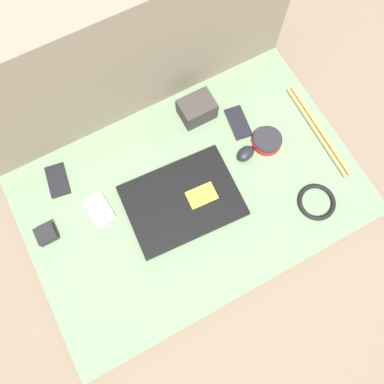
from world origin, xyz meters
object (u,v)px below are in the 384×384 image
at_px(computer_mouse, 246,154).
at_px(phone_small, 238,123).
at_px(speaker_puck, 267,141).
at_px(camera_pouch, 197,109).
at_px(laptop, 182,201).
at_px(phone_black, 99,209).
at_px(charger_brick, 46,234).
at_px(phone_silver, 58,180).

relative_size(computer_mouse, phone_small, 0.61).
distance_m(speaker_puck, camera_pouch, 0.25).
height_order(laptop, phone_small, laptop).
xyz_separation_m(phone_black, charger_brick, (-0.17, 0.00, 0.01)).
height_order(phone_black, charger_brick, charger_brick).
height_order(speaker_puck, camera_pouch, camera_pouch).
relative_size(laptop, speaker_puck, 3.74).
xyz_separation_m(phone_black, camera_pouch, (0.43, 0.15, 0.03)).
relative_size(computer_mouse, speaker_puck, 0.77).
relative_size(phone_small, camera_pouch, 1.09).
relative_size(laptop, phone_small, 2.95).
distance_m(computer_mouse, phone_small, 0.12).
bearing_deg(phone_small, speaker_puck, -56.92).
bearing_deg(phone_black, camera_pouch, 14.49).
xyz_separation_m(laptop, camera_pouch, (0.19, 0.25, 0.03)).
relative_size(computer_mouse, camera_pouch, 0.66).
bearing_deg(camera_pouch, charger_brick, -166.18).
xyz_separation_m(laptop, phone_black, (-0.24, 0.10, -0.01)).
bearing_deg(computer_mouse, phone_silver, 144.15).
bearing_deg(phone_silver, camera_pouch, 9.07).
height_order(computer_mouse, phone_black, computer_mouse).
bearing_deg(charger_brick, phone_silver, 57.60).
xyz_separation_m(phone_small, camera_pouch, (-0.11, 0.10, 0.03)).
bearing_deg(phone_small, phone_black, -165.40).
bearing_deg(phone_silver, laptop, -28.85).
distance_m(laptop, speaker_puck, 0.34).
bearing_deg(phone_silver, phone_small, 0.16).
distance_m(phone_silver, camera_pouch, 0.51).
xyz_separation_m(computer_mouse, phone_black, (-0.50, 0.06, -0.01)).
height_order(speaker_puck, phone_silver, speaker_puck).
relative_size(computer_mouse, phone_silver, 0.64).
bearing_deg(camera_pouch, speaker_puck, -52.79).
xyz_separation_m(speaker_puck, camera_pouch, (-0.15, 0.20, 0.02)).
bearing_deg(speaker_puck, phone_black, 174.88).
relative_size(speaker_puck, charger_brick, 1.70).
bearing_deg(speaker_puck, laptop, -171.90).
xyz_separation_m(laptop, computer_mouse, (0.25, 0.04, 0.01)).
bearing_deg(camera_pouch, laptop, -126.78).
bearing_deg(phone_black, speaker_puck, -9.84).
xyz_separation_m(camera_pouch, charger_brick, (-0.60, -0.15, -0.02)).
xyz_separation_m(phone_silver, camera_pouch, (0.51, -0.00, 0.03)).
relative_size(computer_mouse, charger_brick, 1.30).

